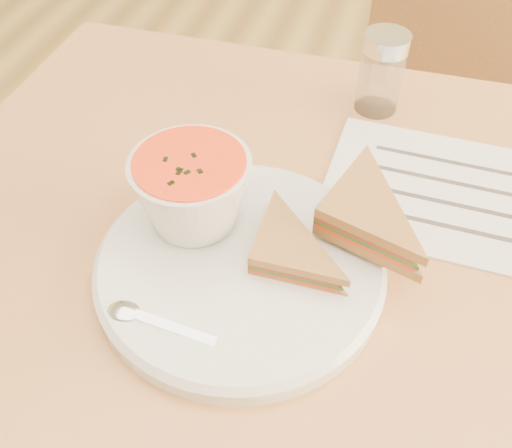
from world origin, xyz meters
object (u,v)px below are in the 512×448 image
(condiment_shaker, at_px, (381,73))
(chair_far, at_px, (429,174))
(soup_bowl, at_px, (193,194))
(dining_table, at_px, (334,416))
(plate, at_px, (240,266))

(condiment_shaker, bearing_deg, chair_far, 66.23)
(soup_bowl, bearing_deg, dining_table, 8.13)
(dining_table, bearing_deg, soup_bowl, -171.87)
(plate, relative_size, condiment_shaker, 2.72)
(chair_far, height_order, plate, chair_far)
(condiment_shaker, bearing_deg, soup_bowl, -118.24)
(chair_far, relative_size, soup_bowl, 7.58)
(plate, bearing_deg, condiment_shaker, 74.05)
(chair_far, relative_size, plate, 3.15)
(dining_table, height_order, condiment_shaker, condiment_shaker)
(condiment_shaker, bearing_deg, dining_table, -82.99)
(soup_bowl, xyz_separation_m, condiment_shaker, (0.15, 0.27, -0.00))
(plate, relative_size, soup_bowl, 2.41)
(chair_far, distance_m, condiment_shaker, 0.47)
(dining_table, height_order, chair_far, chair_far)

